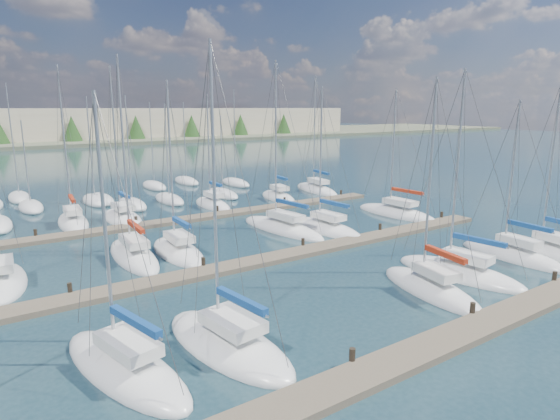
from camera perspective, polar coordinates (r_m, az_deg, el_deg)
ground at (r=72.13m, az=-20.95°, el=3.40°), size 400.00×400.00×0.00m
dock_near at (r=22.15m, az=18.30°, el=-15.42°), size 44.00×1.93×1.10m
dock_mid at (r=31.81m, az=-2.04°, el=-6.13°), size 44.00×1.93×1.10m
dock_far at (r=43.87m, az=-11.79°, el=-1.19°), size 44.00×1.93×1.10m
sailboat_k at (r=39.97m, az=0.25°, el=-2.20°), size 3.71×10.08×14.75m
sailboat_q at (r=53.71m, az=-0.21°, el=1.58°), size 3.46×7.29×10.46m
sailboat_l at (r=40.03m, az=5.50°, el=-2.25°), size 3.28×8.52×12.69m
sailboat_h at (r=32.46m, az=-30.90°, el=-7.53°), size 3.41×7.57×12.52m
sailboat_j at (r=34.34m, az=-12.32°, el=-4.96°), size 2.85×7.62×12.81m
sailboat_c at (r=21.34m, az=-6.39°, el=-15.87°), size 4.13×8.52×13.62m
sailboat_g at (r=38.65m, az=29.95°, el=-4.42°), size 3.61×7.77×12.66m
sailboat_f at (r=36.44m, az=26.47°, el=-5.00°), size 2.71×8.04×11.53m
sailboat_p at (r=50.08m, az=-8.21°, el=0.67°), size 2.66×7.24×12.35m
sailboat_d at (r=28.22m, az=17.83°, el=-9.13°), size 3.71×7.91×12.61m
sailboat_b at (r=20.49m, az=-18.40°, el=-17.77°), size 4.41×8.72×11.62m
sailboat_r at (r=58.82m, az=4.47°, el=2.50°), size 4.11×9.43×14.77m
sailboat_o at (r=45.95m, az=-18.62°, el=-0.92°), size 2.92×7.84×14.61m
sailboat_i at (r=34.21m, az=-17.42°, el=-5.30°), size 2.92×8.96×14.40m
sailboat_n at (r=45.89m, az=-23.91°, el=-1.35°), size 3.11×8.27×14.59m
sailboat_e at (r=31.42m, az=21.01°, el=-7.16°), size 3.87×8.61×13.22m
sailboat_m at (r=47.00m, az=13.98°, el=-0.37°), size 3.33×9.36×12.75m
distant_boats at (r=55.51m, az=-21.41°, el=1.19°), size 36.93×20.75×13.30m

